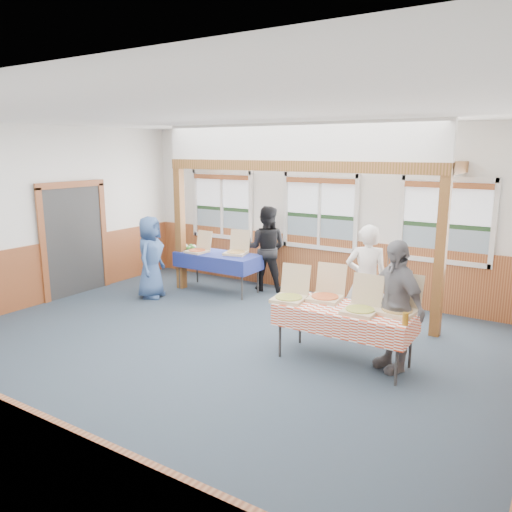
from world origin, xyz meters
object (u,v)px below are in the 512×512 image
Objects in this scene: table_left at (218,256)px; table_right at (345,312)px; woman_white at (366,280)px; man_blue at (150,257)px; person_grey at (394,305)px; woman_black at (266,248)px.

table_right is at bearing -20.04° from table_left.
woman_white reaches higher than man_blue.
woman_white is 1.22m from person_grey.
table_left is at bearing 153.41° from table_right.
table_left is at bearing 20.28° from woman_black.
table_left is 3.39m from woman_white.
person_grey is (0.59, 0.16, 0.14)m from table_right.
person_grey is at bearing 102.18° from woman_white.
person_grey reaches higher than table_right.
table_right is 0.63m from person_grey.
table_left is at bearing -36.92° from woman_white.
woman_black is at bearing -64.59° from man_blue.
woman_black is 2.26m from man_blue.
person_grey is at bearing 17.50° from table_right.
person_grey is at bearing -14.43° from table_left.
woman_white is 1.01× the size of person_grey.
man_blue is (-4.12, -0.30, -0.07)m from woman_white.
man_blue is at bearing -155.34° from person_grey.
woman_white is (-0.13, 1.15, 0.15)m from table_right.
woman_white is at bearing -3.93° from table_left.
woman_black reaches higher than person_grey.
woman_white reaches higher than table_right.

